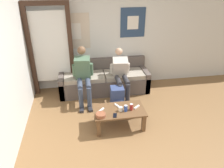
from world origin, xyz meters
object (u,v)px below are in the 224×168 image
object	(u,v)px
game_controller_near_left	(137,107)
person_seated_teen	(121,73)
drink_can_red	(131,107)
game_controller_near_right	(101,110)
coffee_table	(119,113)
pillar_candle	(121,109)
ceramic_bowl	(101,115)
game_controller_far_center	(117,106)
person_seated_adult	(83,74)
drink_can_blue	(126,108)
couch	(104,80)
backpack	(117,98)
cell_phone	(115,115)

from	to	relation	value
game_controller_near_left	person_seated_teen	bearing A→B (deg)	94.71
drink_can_red	game_controller_near_right	distance (m)	0.56
coffee_table	pillar_candle	world-z (taller)	pillar_candle
ceramic_bowl	game_controller_far_center	world-z (taller)	ceramic_bowl
person_seated_adult	drink_can_red	xyz separation A→B (m)	(0.83, -1.12, -0.22)
person_seated_teen	game_controller_far_center	world-z (taller)	person_seated_teen
person_seated_teen	game_controller_near_left	world-z (taller)	person_seated_teen
drink_can_blue	drink_can_red	world-z (taller)	same
couch	game_controller_near_left	bearing A→B (deg)	-73.00
person_seated_teen	drink_can_red	world-z (taller)	person_seated_teen
ceramic_bowl	drink_can_blue	size ratio (longest dim) A/B	1.48
ceramic_bowl	backpack	bearing A→B (deg)	61.19
couch	ceramic_bowl	size ratio (longest dim) A/B	11.80
person_seated_teen	game_controller_near_left	distance (m)	1.13
coffee_table	person_seated_teen	world-z (taller)	person_seated_teen
couch	person_seated_adult	bearing A→B (deg)	-144.02
person_seated_teen	cell_phone	bearing A→B (deg)	-105.75
person_seated_adult	pillar_candle	xyz separation A→B (m)	(0.62, -1.13, -0.25)
game_controller_far_center	cell_phone	distance (m)	0.31
backpack	cell_phone	world-z (taller)	backpack
coffee_table	pillar_candle	distance (m)	0.12
person_seated_teen	pillar_candle	world-z (taller)	person_seated_teen
coffee_table	drink_can_blue	size ratio (longest dim) A/B	7.73
person_seated_adult	cell_phone	bearing A→B (deg)	-68.65
pillar_candle	game_controller_near_left	world-z (taller)	pillar_candle
person_seated_teen	game_controller_near_right	bearing A→B (deg)	-118.27
cell_phone	backpack	bearing A→B (deg)	76.65
backpack	game_controller_far_center	distance (m)	0.58
couch	game_controller_far_center	distance (m)	1.34
backpack	drink_can_blue	distance (m)	0.76
couch	ceramic_bowl	bearing A→B (deg)	-99.52
couch	coffee_table	size ratio (longest dim) A/B	2.26
backpack	game_controller_near_right	bearing A→B (deg)	-123.44
couch	coffee_table	bearing A→B (deg)	-86.23
person_seated_adult	cell_phone	distance (m)	1.38
drink_can_red	cell_phone	xyz separation A→B (m)	(-0.33, -0.14, -0.06)
drink_can_red	coffee_table	bearing A→B (deg)	170.75
game_controller_far_center	drink_can_blue	bearing A→B (deg)	-55.60
backpack	game_controller_near_right	size ratio (longest dim) A/B	3.70
ceramic_bowl	person_seated_teen	bearing A→B (deg)	64.15
drink_can_red	game_controller_far_center	world-z (taller)	drink_can_red
coffee_table	drink_can_red	xyz separation A→B (m)	(0.22, -0.04, 0.13)
backpack	drink_can_red	size ratio (longest dim) A/B	3.82
drink_can_blue	game_controller_far_center	distance (m)	0.23
game_controller_far_center	cell_phone	xyz separation A→B (m)	(-0.10, -0.29, -0.01)
coffee_table	backpack	xyz separation A→B (m)	(0.09, 0.67, -0.08)
couch	backpack	distance (m)	0.81
couch	person_seated_adult	world-z (taller)	person_seated_adult
backpack	game_controller_near_left	size ratio (longest dim) A/B	3.57
game_controller_near_left	game_controller_near_right	size ratio (longest dim) A/B	1.04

